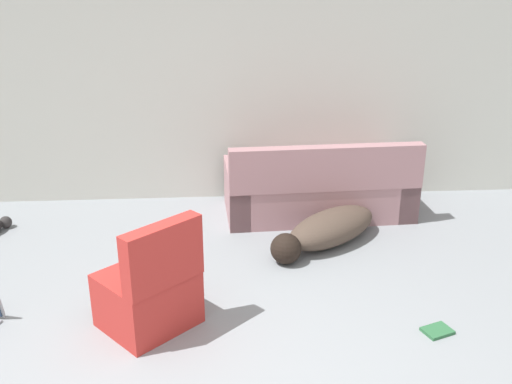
{
  "coord_description": "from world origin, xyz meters",
  "views": [
    {
      "loc": [
        0.2,
        -2.45,
        2.32
      ],
      "look_at": [
        0.48,
        1.66,
        0.73
      ],
      "focal_mm": 40.0,
      "sensor_mm": 36.0,
      "label": 1
    }
  ],
  "objects_px": {
    "dog": "(327,229)",
    "book_green": "(437,331)",
    "side_chair": "(150,291)",
    "couch": "(318,190)"
  },
  "relations": [
    {
      "from": "book_green",
      "to": "side_chair",
      "type": "height_order",
      "value": "side_chair"
    },
    {
      "from": "dog",
      "to": "side_chair",
      "type": "relative_size",
      "value": 1.55
    },
    {
      "from": "book_green",
      "to": "couch",
      "type": "bearing_deg",
      "value": 102.78
    },
    {
      "from": "dog",
      "to": "book_green",
      "type": "bearing_deg",
      "value": 71.88
    },
    {
      "from": "book_green",
      "to": "dog",
      "type": "bearing_deg",
      "value": 110.13
    },
    {
      "from": "book_green",
      "to": "side_chair",
      "type": "relative_size",
      "value": 0.28
    },
    {
      "from": "dog",
      "to": "side_chair",
      "type": "xyz_separation_m",
      "value": [
        -1.45,
        -1.19,
        0.13
      ]
    },
    {
      "from": "dog",
      "to": "book_green",
      "type": "height_order",
      "value": "dog"
    },
    {
      "from": "dog",
      "to": "couch",
      "type": "bearing_deg",
      "value": -131.2
    },
    {
      "from": "side_chair",
      "to": "book_green",
      "type": "bearing_deg",
      "value": 131.76
    }
  ]
}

